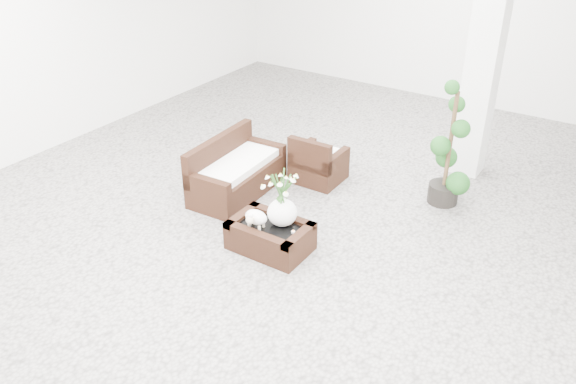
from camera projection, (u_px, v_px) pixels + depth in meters
The scene contains 9 objects.
ground at pixel (293, 233), 7.10m from camera, with size 11.00×11.00×0.00m, color gray.
column at pixel (486, 51), 7.72m from camera, with size 0.40×0.40×3.50m, color white.
coffee_table at pixel (270, 237), 6.75m from camera, with size 0.90×0.60×0.31m, color black.
sheep_figurine at pixel (256, 219), 6.61m from camera, with size 0.28×0.23×0.21m, color white.
planter_narcissus at pixel (282, 194), 6.50m from camera, with size 0.44×0.44×0.80m, color white, non-canonical shape.
tealight at pixel (293, 232), 6.54m from camera, with size 0.04×0.04×0.03m, color white.
armchair at pixel (319, 158), 8.14m from camera, with size 0.65×0.62×0.69m, color black.
loveseat at pixel (237, 167), 7.81m from camera, with size 1.42×0.68×0.76m, color black.
topiary at pixel (450, 145), 7.37m from camera, with size 0.43×0.43×1.63m, color #174516, non-canonical shape.
Camera 1 is at (3.22, -5.01, 3.90)m, focal length 36.73 mm.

